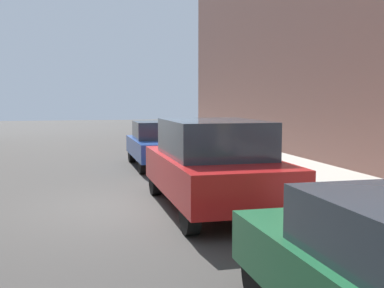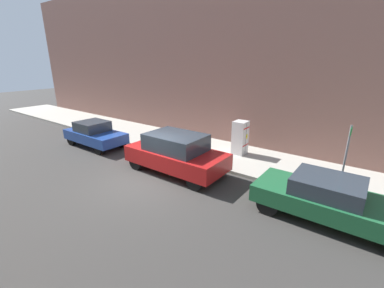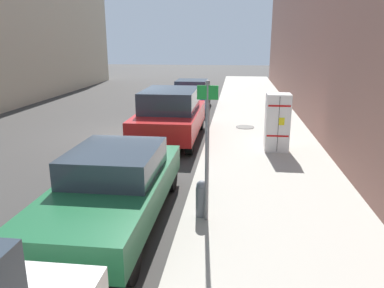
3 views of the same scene
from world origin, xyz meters
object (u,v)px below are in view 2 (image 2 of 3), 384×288
discarded_refrigerator (240,138)px  parked_suv_red (176,153)px  street_sign_post (346,157)px  parked_sedan_green (332,200)px  fire_hydrant (335,185)px  parked_hatchback_blue (95,134)px

discarded_refrigerator → parked_suv_red: bearing=-21.1°
street_sign_post → parked_suv_red: 6.43m
parked_sedan_green → street_sign_post: bearing=179.9°
fire_hydrant → parked_suv_red: 6.24m
parked_hatchback_blue → parked_sedan_green: bearing=90.0°
street_sign_post → parked_hatchback_blue: 12.39m
parked_suv_red → parked_sedan_green: (-0.00, 6.15, -0.17)m
street_sign_post → parked_sedan_green: street_sign_post is taller
street_sign_post → parked_suv_red: (1.74, -6.16, -0.68)m
parked_suv_red → discarded_refrigerator: bearing=158.9°
parked_hatchback_blue → parked_suv_red: size_ratio=0.85×
fire_hydrant → parked_sedan_green: bearing=5.2°
parked_hatchback_blue → parked_suv_red: bearing=90.0°
fire_hydrant → parked_suv_red: bearing=-74.7°
fire_hydrant → parked_hatchback_blue: parked_hatchback_blue is taller
street_sign_post → fire_hydrant: street_sign_post is taller
street_sign_post → parked_suv_red: street_sign_post is taller
parked_suv_red → parked_sedan_green: 6.15m
discarded_refrigerator → parked_suv_red: size_ratio=0.38×
fire_hydrant → street_sign_post: bearing=124.2°
discarded_refrigerator → fire_hydrant: bearing=68.6°
discarded_refrigerator → parked_hatchback_blue: (3.47, -7.42, -0.27)m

